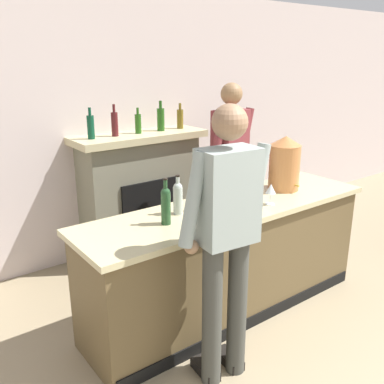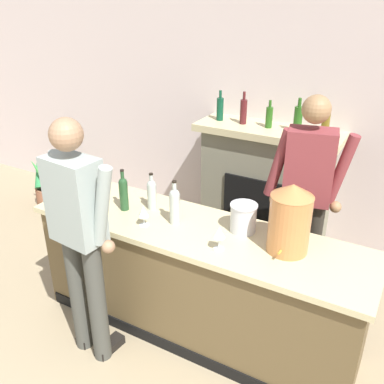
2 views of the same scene
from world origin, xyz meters
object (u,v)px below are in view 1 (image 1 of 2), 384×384
Objects in this scene: copper_dispenser at (285,163)px; wine_glass_near_bucket at (271,190)px; person_bartender at (230,167)px; person_customer at (226,237)px; wine_glass_front_left at (209,206)px; wine_bottle_riesling_slim at (166,204)px; wine_bottle_rose_blush at (215,191)px; wine_bottle_burgundy_dark at (178,197)px; fireplace_stone at (141,193)px; ice_bucket_steel at (248,182)px.

copper_dispenser reaches higher than wine_glass_near_bucket.
person_customer is at bearing -132.47° from person_bartender.
wine_glass_near_bucket is at bearing -1.62° from wine_glass_front_left.
wine_bottle_rose_blush is at bearing 1.24° from wine_bottle_riesling_slim.
wine_bottle_burgundy_dark is (-1.12, 0.05, -0.11)m from copper_dispenser.
wine_glass_near_bucket is at bearing -9.51° from wine_bottle_riesling_slim.
person_customer is at bearing -105.63° from fireplace_stone.
wine_bottle_burgundy_dark is at bearing -177.16° from ice_bucket_steel.
person_customer reaches higher than wine_bottle_riesling_slim.
wine_bottle_burgundy_dark reaches higher than wine_glass_front_left.
person_bartender is at bearing 68.99° from wine_glass_near_bucket.
fireplace_stone is at bearing 99.45° from wine_glass_near_bucket.
wine_bottle_riesling_slim is (-1.30, -0.06, -0.09)m from copper_dispenser.
fireplace_stone is 1.03m from person_bartender.
wine_bottle_burgundy_dark is at bearing 80.26° from person_customer.
ice_bucket_steel is 0.51m from wine_bottle_rose_blush.
copper_dispenser is at bearing 2.85° from wine_bottle_riesling_slim.
ice_bucket_steel is 0.69× the size of wine_bottle_burgundy_dark.
person_customer reaches higher than wine_glass_near_bucket.
wine_bottle_burgundy_dark reaches higher than wine_glass_near_bucket.
ice_bucket_steel is at bearing 165.95° from copper_dispenser.
wine_glass_near_bucket is (-0.40, -0.22, -0.12)m from copper_dispenser.
fireplace_stone is 4.86× the size of wine_bottle_riesling_slim.
fireplace_stone reaches higher than copper_dispenser.
person_bartender is 3.84× the size of copper_dispenser.
wine_bottle_burgundy_dark is at bearing 111.20° from wine_glass_front_left.
fireplace_stone is 9.60× the size of wine_glass_near_bucket.
wine_bottle_riesling_slim is (-0.46, -0.01, -0.00)m from wine_bottle_rose_blush.
person_customer reaches higher than fireplace_stone.
wine_bottle_burgundy_dark is (-0.76, -0.04, 0.03)m from ice_bucket_steel.
person_bartender is at bearing 29.75° from wine_bottle_riesling_slim.
person_customer is 0.70m from wine_bottle_rose_blush.
wine_bottle_riesling_slim is 2.09× the size of wine_glass_front_left.
fireplace_stone is 3.41× the size of copper_dispenser.
ice_bucket_steel is at bearing -76.71° from fireplace_stone.
person_customer is 0.94m from wine_glass_near_bucket.
wine_bottle_riesling_slim is at bearing 96.78° from person_customer.
wine_glass_near_bucket is (0.27, -1.61, 0.39)m from fireplace_stone.
copper_dispenser is 2.28× the size of ice_bucket_steel.
fireplace_stone is at bearing 74.37° from person_customer.
copper_dispenser is at bearing -14.05° from ice_bucket_steel.
person_customer reaches higher than wine_bottle_burgundy_dark.
person_bartender reaches higher than copper_dispenser.
wine_bottle_riesling_slim reaches higher than wine_glass_front_left.
wine_bottle_rose_blush is at bearing -138.02° from person_bartender.
wine_bottle_rose_blush is (0.28, -0.11, 0.02)m from wine_bottle_burgundy_dark.
copper_dispenser reaches higher than ice_bucket_steel.
person_customer is at bearing -124.20° from wine_bottle_rose_blush.
wine_bottle_riesling_slim is at bearing 154.62° from wine_glass_front_left.
person_bartender is (0.60, -0.76, 0.36)m from fireplace_stone.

